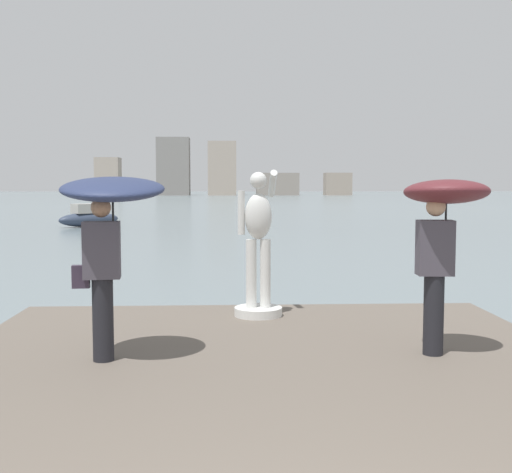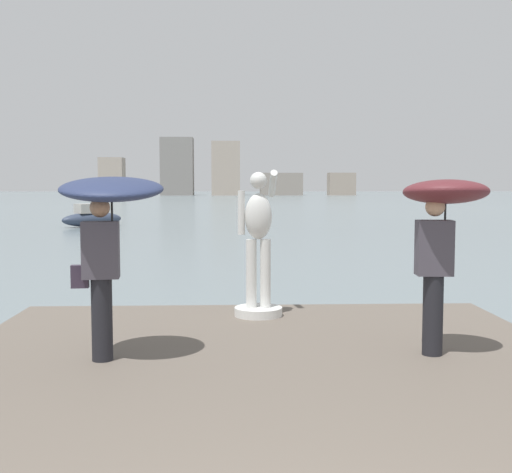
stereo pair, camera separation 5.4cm
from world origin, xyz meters
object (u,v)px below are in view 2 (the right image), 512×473
at_px(onlooker_left, 108,215).
at_px(onlooker_right, 442,218).
at_px(statue_white_figure, 258,254).
at_px(boat_far, 92,218).

height_order(onlooker_left, onlooker_right, onlooker_left).
bearing_deg(statue_white_figure, onlooker_right, -49.04).
xyz_separation_m(statue_white_figure, onlooker_right, (1.90, -2.19, 0.62)).
bearing_deg(statue_white_figure, onlooker_left, -126.58).
bearing_deg(onlooker_right, statue_white_figure, 130.96).
xyz_separation_m(onlooker_left, onlooker_right, (3.58, 0.07, -0.04)).
xyz_separation_m(statue_white_figure, onlooker_left, (-1.68, -2.26, 0.67)).
bearing_deg(boat_far, onlooker_right, -70.98).
bearing_deg(boat_far, onlooker_left, -77.62).
xyz_separation_m(onlooker_right, boat_far, (-9.89, 28.67, -1.42)).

